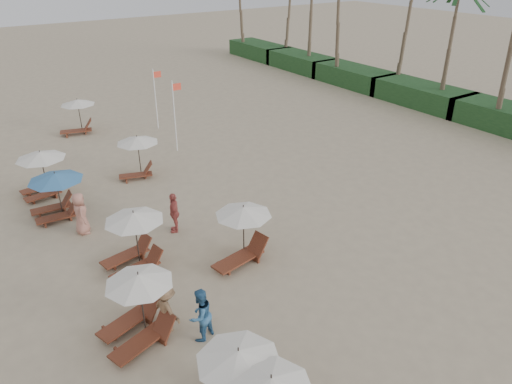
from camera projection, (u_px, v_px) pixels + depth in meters
ground at (349, 311)px, 16.31m from camera, size 160.00×160.00×0.00m
shrub_hedge at (422, 95)px, 37.69m from camera, size 3.20×53.00×1.60m
lounger_station_2 at (135, 310)px, 14.76m from camera, size 2.59×2.41×2.34m
lounger_station_3 at (131, 241)px, 18.06m from camera, size 2.58×2.26×2.36m
lounger_station_4 at (54, 193)px, 21.60m from camera, size 2.58×2.45×2.13m
lounger_station_5 at (40, 171)px, 23.46m from camera, size 2.50×2.38×2.29m
inland_station_0 at (241, 233)px, 18.42m from camera, size 2.90×2.24×2.22m
inland_station_1 at (137, 151)px, 25.35m from camera, size 2.55×2.24×2.22m
inland_station_2 at (77, 113)px, 31.58m from camera, size 2.76×2.24×2.22m
beachgoer_mid_a at (200, 315)px, 14.79m from camera, size 1.08×0.96×1.84m
beachgoer_mid_b at (167, 309)px, 15.15m from camera, size 0.89×1.22×1.70m
beachgoer_far_a at (174, 212)px, 20.57m from camera, size 0.87×1.16×1.84m
beachgoer_far_b at (81, 213)px, 20.42m from camera, size 0.74×1.01×1.90m
flag_pole_near at (175, 113)px, 28.26m from camera, size 0.59×0.08×4.33m
flag_pole_far at (156, 96)px, 32.00m from camera, size 0.59×0.08×4.08m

